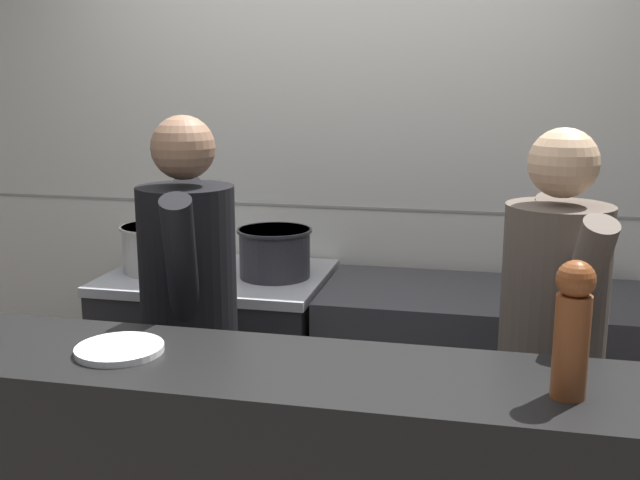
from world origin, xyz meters
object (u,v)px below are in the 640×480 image
(sauce_pot, at_px, (275,252))
(chef_sous, at_px, (550,354))
(pepper_mill, at_px, (572,326))
(stock_pot, at_px, (158,247))
(oven_range, at_px, (221,369))
(chef_head_cook, at_px, (190,324))
(plated_dish_main, at_px, (120,349))

(sauce_pot, distance_m, chef_sous, 1.28)
(pepper_mill, bearing_deg, chef_sous, 88.33)
(sauce_pot, distance_m, pepper_mill, 1.70)
(stock_pot, xyz_separation_m, chef_sous, (1.62, -0.65, -0.12))
(stock_pot, height_order, chef_sous, chef_sous)
(oven_range, distance_m, chef_sous, 1.57)
(pepper_mill, height_order, chef_head_cook, chef_head_cook)
(oven_range, distance_m, chef_head_cook, 0.83)
(pepper_mill, bearing_deg, sauce_pot, 129.27)
(plated_dish_main, xyz_separation_m, pepper_mill, (1.14, -0.04, 0.16))
(oven_range, bearing_deg, pepper_mill, -44.63)
(stock_pot, height_order, plated_dish_main, stock_pot)
(stock_pot, bearing_deg, sauce_pot, 1.30)
(oven_range, xyz_separation_m, chef_head_cook, (0.15, -0.68, 0.45))
(plated_dish_main, xyz_separation_m, chef_head_cook, (-0.05, 0.60, -0.13))
(stock_pot, relative_size, pepper_mill, 1.00)
(sauce_pot, bearing_deg, chef_sous, -31.38)
(sauce_pot, distance_m, plated_dish_main, 1.28)
(stock_pot, xyz_separation_m, sauce_pot, (0.53, 0.01, 0.00))
(oven_range, xyz_separation_m, plated_dish_main, (0.20, -1.28, 0.58))
(stock_pot, distance_m, plated_dish_main, 1.35)
(pepper_mill, bearing_deg, oven_range, 135.37)
(pepper_mill, bearing_deg, chef_head_cook, 151.85)
(sauce_pot, relative_size, pepper_mill, 0.99)
(pepper_mill, xyz_separation_m, chef_sous, (0.02, 0.65, -0.31))
(oven_range, height_order, chef_head_cook, chef_head_cook)
(stock_pot, xyz_separation_m, chef_head_cook, (0.42, -0.66, -0.11))
(plated_dish_main, height_order, chef_sous, chef_sous)
(oven_range, bearing_deg, chef_head_cook, -77.72)
(stock_pot, bearing_deg, oven_range, 4.14)
(chef_sous, bearing_deg, plated_dish_main, -167.34)
(oven_range, bearing_deg, chef_sous, -26.41)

